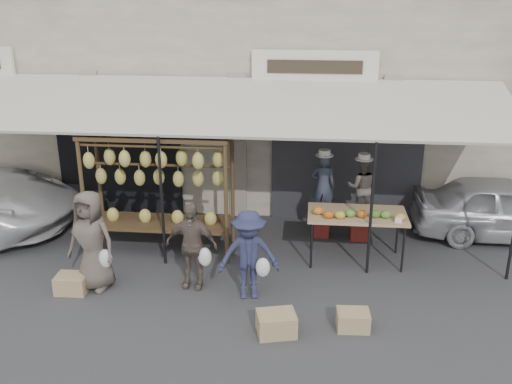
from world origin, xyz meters
TOP-DOWN VIEW (x-y plane):
  - ground_plane at (0.00, 0.00)m, footprint 90.00×90.00m
  - shophouse at (-0.00, 6.50)m, footprint 24.00×6.15m
  - awning at (0.01, 2.28)m, footprint 10.00×2.35m
  - banana_rack at (-1.17, 1.60)m, footprint 2.60×0.90m
  - produce_table at (2.31, 1.54)m, footprint 1.70×0.90m
  - vendor_left at (1.74, 2.59)m, footprint 0.51×0.38m
  - vendor_right at (2.46, 2.53)m, footprint 0.61×0.50m
  - customer_left at (-1.91, 0.21)m, footprint 0.90×0.68m
  - customer_mid at (-0.36, 0.42)m, footprint 0.87×0.42m
  - customer_right at (0.59, 0.16)m, footprint 1.01×0.69m
  - stool_left at (1.74, 2.59)m, footprint 0.36×0.36m
  - stool_right at (2.46, 2.53)m, footprint 0.35×0.35m
  - crate_near_a at (1.08, -0.80)m, footprint 0.61×0.52m
  - crate_near_b at (2.16, -0.57)m, footprint 0.47×0.37m
  - crate_far at (-2.23, 0.03)m, footprint 0.49×0.38m
  - sedan at (5.24, 2.88)m, footprint 3.53×1.47m

SIDE VIEW (x-z plane):
  - ground_plane at x=0.00m, z-range 0.00..0.00m
  - crate_near_b at x=2.16m, z-range 0.00..0.27m
  - crate_far at x=-2.23m, z-range 0.00..0.29m
  - crate_near_a at x=1.08m, z-range 0.00..0.32m
  - stool_left at x=1.74m, z-range 0.00..0.40m
  - stool_right at x=2.46m, z-range 0.00..0.47m
  - sedan at x=5.24m, z-range 0.00..1.19m
  - customer_mid at x=-0.36m, z-range 0.00..1.44m
  - customer_right at x=0.59m, z-range 0.00..1.45m
  - customer_left at x=-1.91m, z-range 0.00..1.65m
  - produce_table at x=2.31m, z-range 0.36..1.40m
  - vendor_left at x=1.74m, z-range 0.40..1.67m
  - vendor_right at x=2.46m, z-range 0.47..1.63m
  - banana_rack at x=-1.17m, z-range 0.45..2.69m
  - awning at x=0.01m, z-range 1.12..4.03m
  - shophouse at x=0.00m, z-range 0.00..7.30m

